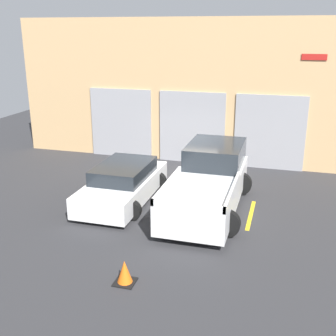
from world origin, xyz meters
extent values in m
plane|color=#2D2D30|center=(0.00, 0.00, 0.00)|extent=(28.00, 28.00, 0.00)
cube|color=tan|center=(0.00, 3.30, 2.94)|extent=(15.85, 0.60, 5.87)
cube|color=#939399|center=(-3.37, 2.96, 1.49)|extent=(2.77, 0.08, 2.98)
cube|color=#939399|center=(-0.20, 2.96, 1.49)|extent=(2.77, 0.08, 2.98)
cube|color=#939399|center=(2.97, 2.96, 1.49)|extent=(2.77, 0.08, 2.98)
cube|color=#B21E19|center=(4.36, 2.97, 4.43)|extent=(0.90, 0.03, 0.22)
cube|color=white|center=(1.39, -1.83, 0.65)|extent=(1.94, 5.19, 0.88)
cube|color=#1E2328|center=(1.39, -0.40, 1.44)|extent=(1.78, 2.34, 0.69)
cube|color=white|center=(0.46, -3.00, 1.18)|extent=(0.08, 2.86, 0.18)
cube|color=white|center=(2.32, -3.00, 1.18)|extent=(0.08, 2.86, 0.18)
cube|color=white|center=(1.39, -4.39, 1.18)|extent=(1.94, 0.08, 0.18)
cylinder|color=black|center=(0.53, -0.22, 0.39)|extent=(0.78, 0.22, 0.78)
cylinder|color=black|center=(2.25, -0.22, 0.39)|extent=(0.78, 0.22, 0.78)
cylinder|color=black|center=(0.53, -3.44, 0.39)|extent=(0.78, 0.22, 0.78)
cylinder|color=black|center=(2.25, -3.44, 0.39)|extent=(0.78, 0.22, 0.78)
cube|color=white|center=(-1.39, -1.83, 0.46)|extent=(1.76, 4.25, 0.65)
cube|color=#1E2328|center=(-1.39, -1.72, 1.01)|extent=(1.55, 2.34, 0.45)
cylinder|color=black|center=(-2.16, -0.51, 0.31)|extent=(0.61, 0.22, 0.61)
cylinder|color=black|center=(-0.62, -0.51, 0.31)|extent=(0.61, 0.22, 0.61)
cylinder|color=black|center=(-2.16, -3.15, 0.31)|extent=(0.61, 0.22, 0.61)
cylinder|color=black|center=(-0.62, -3.15, 0.31)|extent=(0.61, 0.22, 0.61)
cube|color=gold|center=(-2.78, -1.83, 0.00)|extent=(0.12, 2.20, 0.01)
cube|color=gold|center=(0.00, -1.83, 0.00)|extent=(0.12, 2.20, 0.01)
cube|color=gold|center=(2.78, -1.83, 0.00)|extent=(0.12, 2.20, 0.01)
cube|color=black|center=(0.42, -6.28, 0.01)|extent=(0.47, 0.47, 0.03)
cone|color=orange|center=(0.42, -6.28, 0.28)|extent=(0.36, 0.36, 0.55)
camera|label=1|loc=(3.60, -13.84, 5.40)|focal=45.00mm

